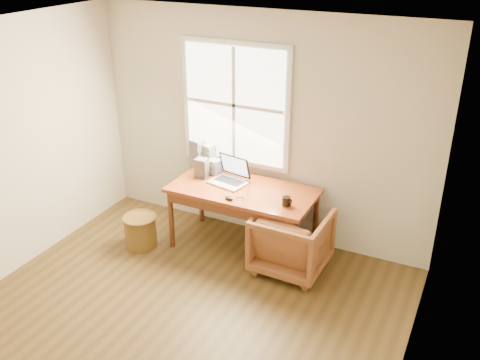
% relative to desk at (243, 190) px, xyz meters
% --- Properties ---
extents(room_shell, '(4.04, 4.54, 2.64)m').
position_rel_desk_xyz_m(room_shell, '(-0.02, -1.64, 0.59)').
color(room_shell, '#503B1B').
rests_on(room_shell, ground).
extents(desk, '(1.60, 0.80, 0.04)m').
position_rel_desk_xyz_m(desk, '(0.00, 0.00, 0.00)').
color(desk, brown).
rests_on(desk, room_shell).
extents(armchair, '(0.75, 0.77, 0.68)m').
position_rel_desk_xyz_m(armchair, '(0.65, -0.15, -0.39)').
color(armchair, brown).
rests_on(armchair, room_shell).
extents(wicker_stool, '(0.37, 0.37, 0.37)m').
position_rel_desk_xyz_m(wicker_stool, '(-1.08, -0.48, -0.55)').
color(wicker_stool, brown).
rests_on(wicker_stool, room_shell).
extents(laptop, '(0.53, 0.55, 0.34)m').
position_rel_desk_xyz_m(laptop, '(-0.21, 0.04, 0.19)').
color(laptop, silver).
rests_on(laptop, desk).
extents(mouse, '(0.12, 0.09, 0.03)m').
position_rel_desk_xyz_m(mouse, '(-0.02, -0.30, 0.04)').
color(mouse, black).
rests_on(mouse, desk).
extents(coffee_mug, '(0.10, 0.10, 0.10)m').
position_rel_desk_xyz_m(coffee_mug, '(0.57, -0.16, 0.07)').
color(coffee_mug, black).
rests_on(coffee_mug, desk).
extents(cd_stack_a, '(0.18, 0.16, 0.30)m').
position_rel_desk_xyz_m(cd_stack_a, '(-0.62, 0.34, 0.17)').
color(cd_stack_a, silver).
rests_on(cd_stack_a, desk).
extents(cd_stack_b, '(0.15, 0.13, 0.22)m').
position_rel_desk_xyz_m(cd_stack_b, '(-0.56, 0.07, 0.13)').
color(cd_stack_b, '#26252A').
rests_on(cd_stack_b, desk).
extents(cd_stack_c, '(0.19, 0.17, 0.35)m').
position_rel_desk_xyz_m(cd_stack_c, '(-0.74, 0.29, 0.19)').
color(cd_stack_c, '#A3A2B0').
rests_on(cd_stack_c, desk).
extents(cd_stack_d, '(0.16, 0.15, 0.17)m').
position_rel_desk_xyz_m(cd_stack_d, '(-0.48, 0.22, 0.11)').
color(cd_stack_d, silver).
rests_on(cd_stack_d, desk).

